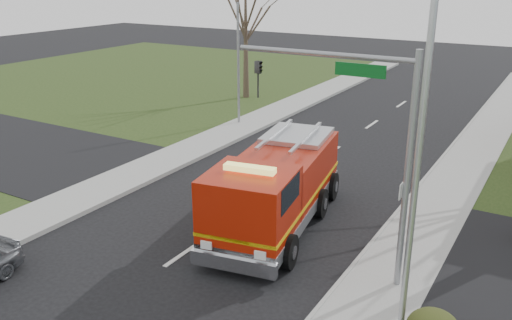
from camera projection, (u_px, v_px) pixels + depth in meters
The scene contains 8 objects.
ground at pixel (184, 253), 17.49m from camera, with size 120.00×120.00×0.00m, color black.
sidewalk_right at pixel (369, 309), 14.48m from camera, with size 2.40×80.00×0.15m, color gray.
sidewalk_left at pixel (54, 210), 20.46m from camera, with size 2.40×80.00×0.15m, color gray.
bare_tree_left at pixel (246, 18), 36.70m from camera, with size 4.50×4.50×9.00m.
traffic_signal_mast at pixel (364, 124), 14.64m from camera, with size 5.29×0.18×6.80m.
streetlight_pole at pixel (415, 163), 12.14m from camera, with size 1.48×0.16×8.40m.
utility_pole_far at pixel (238, 65), 30.97m from camera, with size 0.14×0.14×7.00m, color gray.
fire_engine at pixel (275, 190), 18.86m from camera, with size 4.05×8.10×3.13m.
Camera 1 is at (9.91, -12.16, 8.63)m, focal length 38.00 mm.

